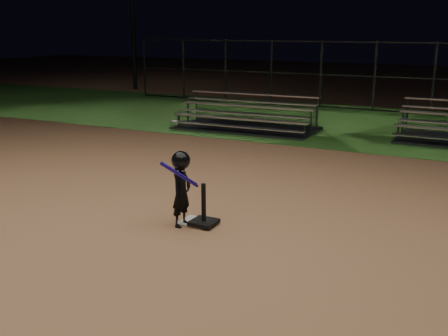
# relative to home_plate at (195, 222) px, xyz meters

# --- Properties ---
(ground) EXTENTS (80.00, 80.00, 0.00)m
(ground) POSITION_rel_home_plate_xyz_m (0.00, 0.00, -0.01)
(ground) COLOR #A06D48
(ground) RESTS_ON ground
(grass_strip) EXTENTS (60.00, 8.00, 0.01)m
(grass_strip) POSITION_rel_home_plate_xyz_m (0.00, 10.00, -0.01)
(grass_strip) COLOR #26531B
(grass_strip) RESTS_ON ground
(home_plate) EXTENTS (0.45, 0.45, 0.02)m
(home_plate) POSITION_rel_home_plate_xyz_m (0.00, 0.00, 0.00)
(home_plate) COLOR beige
(home_plate) RESTS_ON ground
(batting_tee) EXTENTS (0.38, 0.38, 0.65)m
(batting_tee) POSITION_rel_home_plate_xyz_m (0.18, -0.05, 0.12)
(batting_tee) COLOR black
(batting_tee) RESTS_ON home_plate
(child_batter) EXTENTS (0.48, 0.54, 1.18)m
(child_batter) POSITION_rel_home_plate_xyz_m (-0.11, -0.20, 0.61)
(child_batter) COLOR black
(child_batter) RESTS_ON ground
(bleacher_left) EXTENTS (4.20, 2.13, 1.02)m
(bleacher_left) POSITION_rel_home_plate_xyz_m (-2.61, 7.59, 0.20)
(bleacher_left) COLOR silver
(bleacher_left) RESTS_ON ground
(backstop_fence) EXTENTS (20.08, 0.08, 2.50)m
(backstop_fence) POSITION_rel_home_plate_xyz_m (0.00, 13.00, 1.24)
(backstop_fence) COLOR #38383D
(backstop_fence) RESTS_ON ground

